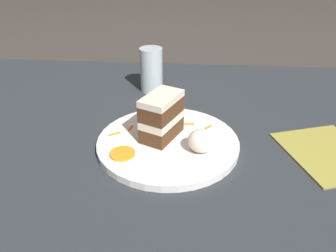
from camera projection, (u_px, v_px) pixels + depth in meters
ground_plane at (163, 146)px, 0.77m from camera, size 6.00×6.00×0.00m
dining_table at (163, 140)px, 0.76m from camera, size 1.37×0.97×0.04m
plate at (168, 143)px, 0.70m from camera, size 0.30×0.30×0.02m
cake_slice at (162, 116)px, 0.69m from camera, size 0.09×0.11×0.10m
cream_dollop at (202, 141)px, 0.65m from camera, size 0.06×0.05×0.05m
orange_garnish at (122, 154)px, 0.65m from camera, size 0.05×0.05×0.00m
carrot_shreds_scatter at (157, 129)px, 0.74m from camera, size 0.23×0.07×0.00m
drinking_glass at (151, 73)px, 0.94m from camera, size 0.06×0.06×0.13m
menu_card at (329, 153)px, 0.68m from camera, size 0.22×0.24×0.00m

